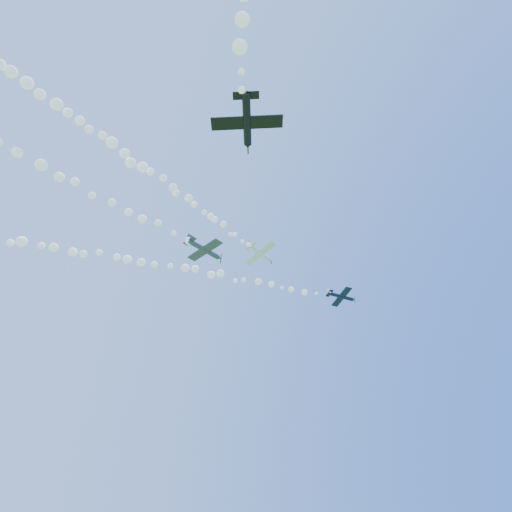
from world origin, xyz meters
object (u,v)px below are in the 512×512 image
plane_black (247,122)px  plane_white (260,253)px  plane_navy (341,297)px  plane_grey (205,250)px

plane_black → plane_white: bearing=-1.7°
plane_navy → plane_black: size_ratio=0.96×
plane_white → plane_navy: bearing=-27.9°
plane_navy → plane_grey: size_ratio=0.90×
plane_white → plane_black: 44.85m
plane_black → plane_navy: bearing=-20.1°
plane_white → plane_navy: plane_white is taller
plane_grey → plane_navy: bearing=-4.3°
plane_white → plane_black: (-22.68, -36.06, -14.05)m
plane_navy → plane_black: 54.01m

